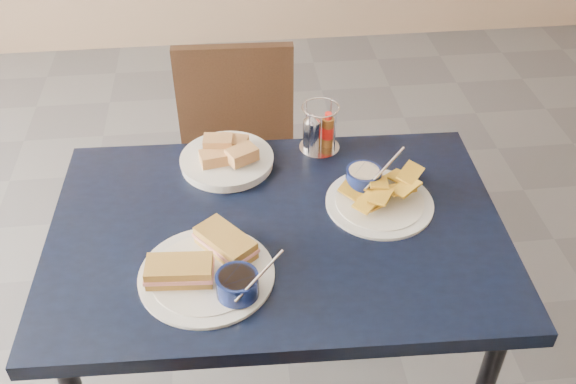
{
  "coord_description": "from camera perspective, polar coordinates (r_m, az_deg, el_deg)",
  "views": [
    {
      "loc": [
        -0.14,
        -1.1,
        1.78
      ],
      "look_at": [
        -0.01,
        0.05,
        0.82
      ],
      "focal_mm": 40.0,
      "sensor_mm": 36.0,
      "label": 1
    }
  ],
  "objects": [
    {
      "name": "condiment_caddy",
      "position": [
        1.73,
        2.69,
        5.43
      ],
      "size": [
        0.11,
        0.11,
        0.14
      ],
      "color": "silver",
      "rests_on": "dining_table"
    },
    {
      "name": "bread_basket",
      "position": [
        1.7,
        -5.44,
        3.04
      ],
      "size": [
        0.24,
        0.24,
        0.07
      ],
      "color": "white",
      "rests_on": "dining_table"
    },
    {
      "name": "sandwich_plate",
      "position": [
        1.4,
        -6.9,
        -6.74
      ],
      "size": [
        0.31,
        0.3,
        0.12
      ],
      "color": "white",
      "rests_on": "dining_table"
    },
    {
      "name": "chair_far",
      "position": [
        2.21,
        -4.57,
        3.44
      ],
      "size": [
        0.41,
        0.39,
        0.83
      ],
      "color": "black",
      "rests_on": "ground"
    },
    {
      "name": "dining_table",
      "position": [
        1.57,
        -0.93,
        -5.15
      ],
      "size": [
        1.1,
        0.75,
        0.75
      ],
      "color": "black",
      "rests_on": "ground"
    },
    {
      "name": "plantain_plate",
      "position": [
        1.59,
        7.71,
        -0.04
      ],
      "size": [
        0.26,
        0.26,
        0.12
      ],
      "color": "white",
      "rests_on": "dining_table"
    }
  ]
}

